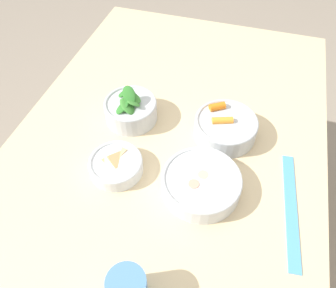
% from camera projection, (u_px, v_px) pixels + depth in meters
% --- Properties ---
extents(ground_plane, '(10.00, 10.00, 0.00)m').
position_uv_depth(ground_plane, '(170.00, 237.00, 1.51)').
color(ground_plane, gray).
extents(dining_table, '(1.25, 0.87, 0.73)m').
position_uv_depth(dining_table, '(170.00, 153.00, 1.03)').
color(dining_table, beige).
rests_on(dining_table, ground_plane).
extents(bowl_carrots, '(0.18, 0.18, 0.07)m').
position_uv_depth(bowl_carrots, '(226.00, 127.00, 0.92)').
color(bowl_carrots, silver).
rests_on(bowl_carrots, dining_table).
extents(bowl_greens, '(0.15, 0.15, 0.12)m').
position_uv_depth(bowl_greens, '(131.00, 109.00, 0.96)').
color(bowl_greens, silver).
rests_on(bowl_greens, dining_table).
extents(bowl_beans_hotdog, '(0.20, 0.20, 0.05)m').
position_uv_depth(bowl_beans_hotdog, '(201.00, 183.00, 0.81)').
color(bowl_beans_hotdog, silver).
rests_on(bowl_beans_hotdog, dining_table).
extents(bowl_cookies, '(0.14, 0.14, 0.04)m').
position_uv_depth(bowl_cookies, '(116.00, 165.00, 0.84)').
color(bowl_cookies, silver).
rests_on(bowl_cookies, dining_table).
extents(ruler, '(0.32, 0.06, 0.00)m').
position_uv_depth(ruler, '(291.00, 208.00, 0.79)').
color(ruler, '#4C99E0').
rests_on(ruler, dining_table).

